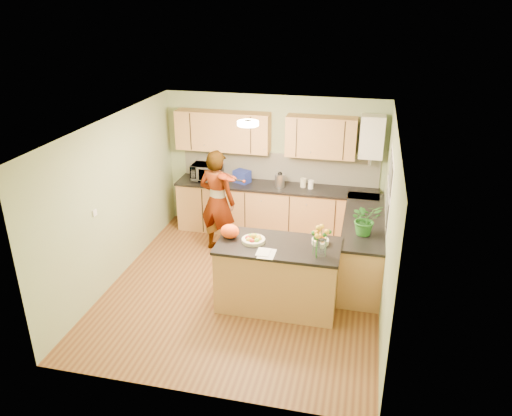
# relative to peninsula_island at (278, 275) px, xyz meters

# --- Properties ---
(floor) EXTENTS (4.50, 4.50, 0.00)m
(floor) POSITION_rel_peninsula_island_xyz_m (-0.57, 0.33, -0.48)
(floor) COLOR brown
(floor) RESTS_ON ground
(ceiling) EXTENTS (4.00, 4.50, 0.02)m
(ceiling) POSITION_rel_peninsula_island_xyz_m (-0.57, 0.33, 2.02)
(ceiling) COLOR white
(ceiling) RESTS_ON wall_back
(wall_back) EXTENTS (4.00, 0.02, 2.50)m
(wall_back) POSITION_rel_peninsula_island_xyz_m (-0.57, 2.58, 0.77)
(wall_back) COLOR #99AA79
(wall_back) RESTS_ON floor
(wall_front) EXTENTS (4.00, 0.02, 2.50)m
(wall_front) POSITION_rel_peninsula_island_xyz_m (-0.57, -1.92, 0.77)
(wall_front) COLOR #99AA79
(wall_front) RESTS_ON floor
(wall_left) EXTENTS (0.02, 4.50, 2.50)m
(wall_left) POSITION_rel_peninsula_island_xyz_m (-2.57, 0.33, 0.77)
(wall_left) COLOR #99AA79
(wall_left) RESTS_ON floor
(wall_right) EXTENTS (0.02, 4.50, 2.50)m
(wall_right) POSITION_rel_peninsula_island_xyz_m (1.43, 0.33, 0.77)
(wall_right) COLOR #99AA79
(wall_right) RESTS_ON floor
(back_counter) EXTENTS (3.64, 0.62, 0.94)m
(back_counter) POSITION_rel_peninsula_island_xyz_m (-0.47, 2.28, -0.01)
(back_counter) COLOR #B28747
(back_counter) RESTS_ON floor
(right_counter) EXTENTS (0.62, 2.24, 0.94)m
(right_counter) POSITION_rel_peninsula_island_xyz_m (1.13, 1.18, -0.01)
(right_counter) COLOR #B28747
(right_counter) RESTS_ON floor
(splashback) EXTENTS (3.60, 0.02, 0.52)m
(splashback) POSITION_rel_peninsula_island_xyz_m (-0.47, 2.57, 0.72)
(splashback) COLOR white
(splashback) RESTS_ON back_counter
(upper_cabinets) EXTENTS (3.20, 0.34, 0.70)m
(upper_cabinets) POSITION_rel_peninsula_island_xyz_m (-0.75, 2.41, 1.37)
(upper_cabinets) COLOR #B28747
(upper_cabinets) RESTS_ON wall_back
(boiler) EXTENTS (0.40, 0.30, 0.86)m
(boiler) POSITION_rel_peninsula_island_xyz_m (1.13, 2.42, 1.41)
(boiler) COLOR white
(boiler) RESTS_ON wall_back
(window_right) EXTENTS (0.01, 1.30, 1.05)m
(window_right) POSITION_rel_peninsula_island_xyz_m (1.42, 0.93, 1.07)
(window_right) COLOR white
(window_right) RESTS_ON wall_right
(light_switch) EXTENTS (0.02, 0.09, 0.09)m
(light_switch) POSITION_rel_peninsula_island_xyz_m (-2.56, -0.27, 0.82)
(light_switch) COLOR white
(light_switch) RESTS_ON wall_left
(ceiling_lamp) EXTENTS (0.30, 0.30, 0.07)m
(ceiling_lamp) POSITION_rel_peninsula_island_xyz_m (-0.57, 0.63, 1.98)
(ceiling_lamp) COLOR #FFEABF
(ceiling_lamp) RESTS_ON ceiling
(peninsula_island) EXTENTS (1.68, 0.86, 0.97)m
(peninsula_island) POSITION_rel_peninsula_island_xyz_m (0.00, 0.00, 0.00)
(peninsula_island) COLOR #B28747
(peninsula_island) RESTS_ON floor
(fruit_dish) EXTENTS (0.32, 0.32, 0.11)m
(fruit_dish) POSITION_rel_peninsula_island_xyz_m (-0.35, 0.00, 0.53)
(fruit_dish) COLOR beige
(fruit_dish) RESTS_ON peninsula_island
(orange_bowl) EXTENTS (0.23, 0.23, 0.14)m
(orange_bowl) POSITION_rel_peninsula_island_xyz_m (0.55, 0.15, 0.54)
(orange_bowl) COLOR beige
(orange_bowl) RESTS_ON peninsula_island
(flower_vase) EXTENTS (0.27, 0.27, 0.50)m
(flower_vase) POSITION_rel_peninsula_island_xyz_m (0.60, -0.18, 0.81)
(flower_vase) COLOR silver
(flower_vase) RESTS_ON peninsula_island
(orange_bag) EXTENTS (0.29, 0.25, 0.20)m
(orange_bag) POSITION_rel_peninsula_island_xyz_m (-0.70, 0.05, 0.58)
(orange_bag) COLOR #FF5015
(orange_bag) RESTS_ON peninsula_island
(papers) EXTENTS (0.21, 0.29, 0.01)m
(papers) POSITION_rel_peninsula_island_xyz_m (-0.10, -0.30, 0.49)
(papers) COLOR white
(papers) RESTS_ON peninsula_island
(violinist) EXTENTS (0.74, 0.58, 1.79)m
(violinist) POSITION_rel_peninsula_island_xyz_m (-1.31, 1.44, 0.41)
(violinist) COLOR #E7B08D
(violinist) RESTS_ON floor
(violin) EXTENTS (0.70, 0.61, 0.17)m
(violin) POSITION_rel_peninsula_island_xyz_m (-1.11, 1.22, 0.95)
(violin) COLOR #4D0F04
(violin) RESTS_ON violinist
(microwave) EXTENTS (0.54, 0.37, 0.30)m
(microwave) POSITION_rel_peninsula_island_xyz_m (-1.77, 2.30, 0.60)
(microwave) COLOR white
(microwave) RESTS_ON back_counter
(blue_box) EXTENTS (0.34, 0.30, 0.22)m
(blue_box) POSITION_rel_peninsula_island_xyz_m (-1.11, 2.32, 0.57)
(blue_box) COLOR navy
(blue_box) RESTS_ON back_counter
(kettle) EXTENTS (0.17, 0.17, 0.33)m
(kettle) POSITION_rel_peninsula_island_xyz_m (-0.40, 2.24, 0.59)
(kettle) COLOR #B6B6BB
(kettle) RESTS_ON back_counter
(jar_cream) EXTENTS (0.13, 0.13, 0.16)m
(jar_cream) POSITION_rel_peninsula_island_xyz_m (0.01, 2.33, 0.54)
(jar_cream) COLOR beige
(jar_cream) RESTS_ON back_counter
(jar_white) EXTENTS (0.10, 0.10, 0.15)m
(jar_white) POSITION_rel_peninsula_island_xyz_m (0.15, 2.28, 0.53)
(jar_white) COLOR white
(jar_white) RESTS_ON back_counter
(potted_plant) EXTENTS (0.54, 0.51, 0.47)m
(potted_plant) POSITION_rel_peninsula_island_xyz_m (1.13, 0.64, 0.69)
(potted_plant) COLOR #286E24
(potted_plant) RESTS_ON right_counter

